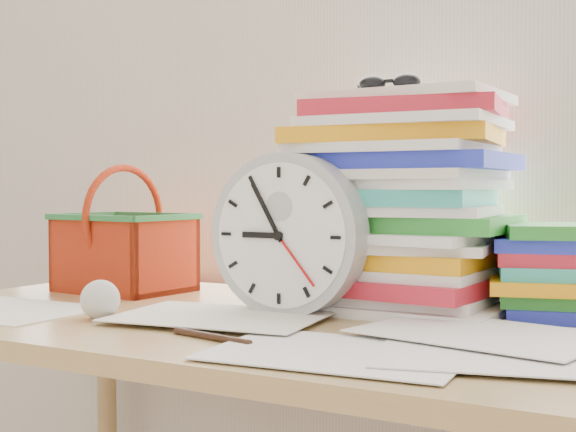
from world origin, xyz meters
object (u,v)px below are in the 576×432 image
Objects in this scene: paper_stack at (401,202)px; basket at (125,230)px; desk at (281,365)px; clock at (288,235)px; book_stack at (569,272)px.

paper_stack is 0.59m from basket.
desk is 0.21m from clock.
clock reaches higher than desk.
paper_stack is at bearing -171.96° from book_stack.
basket reaches higher than book_stack.
book_stack reaches higher than desk.
clock is (-0.01, 0.03, 0.21)m from desk.
desk is 3.73× the size of paper_stack.
clock is at bearing -9.13° from basket.
desk is at bearing -123.99° from paper_stack.
book_stack is at bearing 29.80° from desk.
desk is 0.52m from basket.
clock is at bearing -154.20° from book_stack.
book_stack is 1.02× the size of basket.
basket is at bearing -175.22° from paper_stack.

